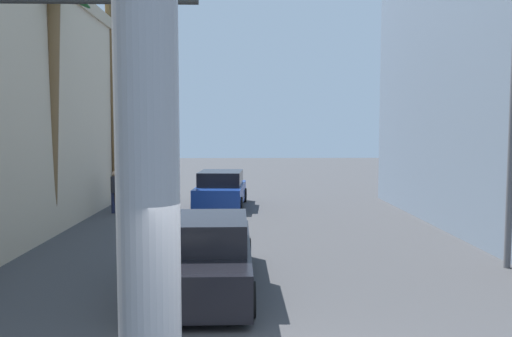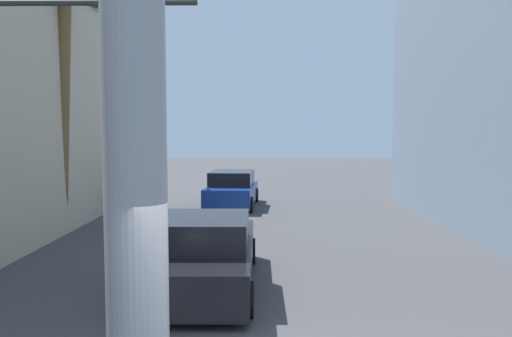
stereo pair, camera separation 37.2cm
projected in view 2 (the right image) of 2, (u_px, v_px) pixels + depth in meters
ground_plane at (259, 236)px, 15.67m from camera, size 89.79×89.79×0.00m
street_lamp at (508, 81)px, 11.51m from camera, size 2.40×0.28×7.43m
car_lead at (204, 254)px, 10.53m from camera, size 2.17×5.11×1.56m
car_far at (232, 190)px, 21.73m from camera, size 2.27×4.42×1.56m
palm_tree_mid_left at (63, 89)px, 15.75m from camera, size 2.63×2.55×7.91m
palm_tree_far_left at (125, 78)px, 22.53m from camera, size 2.64×2.66×9.69m
pedestrian_far_left at (127, 188)px, 20.19m from camera, size 0.37×0.37×1.70m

